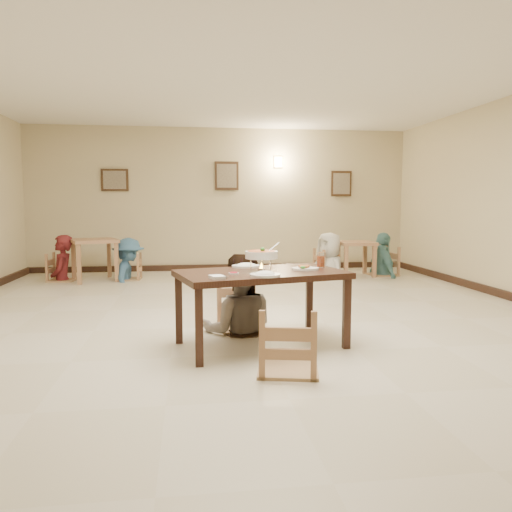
{
  "coord_description": "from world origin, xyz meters",
  "views": [
    {
      "loc": [
        -0.71,
        -5.65,
        1.42
      ],
      "look_at": [
        0.02,
        -0.24,
        0.84
      ],
      "focal_mm": 35.0,
      "sensor_mm": 36.0,
      "label": 1
    }
  ],
  "objects": [
    {
      "name": "floor",
      "position": [
        0.0,
        0.0,
        0.0
      ],
      "size": [
        10.0,
        10.0,
        0.0
      ],
      "primitive_type": "plane",
      "color": "beige",
      "rests_on": "ground"
    },
    {
      "name": "ceiling",
      "position": [
        0.0,
        0.0,
        3.0
      ],
      "size": [
        10.0,
        10.0,
        0.0
      ],
      "primitive_type": "plane",
      "color": "white",
      "rests_on": "wall_back"
    },
    {
      "name": "wall_back",
      "position": [
        0.0,
        5.0,
        1.5
      ],
      "size": [
        10.0,
        0.0,
        10.0
      ],
      "primitive_type": "plane",
      "rotation": [
        1.57,
        0.0,
        0.0
      ],
      "color": "beige",
      "rests_on": "floor"
    },
    {
      "name": "baseboard_back",
      "position": [
        0.0,
        4.97,
        0.06
      ],
      "size": [
        8.0,
        0.06,
        0.12
      ],
      "primitive_type": "cube",
      "color": "black",
      "rests_on": "floor"
    },
    {
      "name": "picture_a",
      "position": [
        -2.2,
        4.96,
        1.9
      ],
      "size": [
        0.55,
        0.04,
        0.45
      ],
      "color": "#342215",
      "rests_on": "wall_back"
    },
    {
      "name": "picture_b",
      "position": [
        0.1,
        4.96,
        2.0
      ],
      "size": [
        0.5,
        0.04,
        0.6
      ],
      "color": "#342215",
      "rests_on": "wall_back"
    },
    {
      "name": "picture_c",
      "position": [
        2.6,
        4.96,
        1.85
      ],
      "size": [
        0.45,
        0.04,
        0.55
      ],
      "color": "#342215",
      "rests_on": "wall_back"
    },
    {
      "name": "wall_sconce",
      "position": [
        1.2,
        4.96,
        2.3
      ],
      "size": [
        0.16,
        0.05,
        0.22
      ],
      "primitive_type": "cube",
      "color": "#FFD88C",
      "rests_on": "wall_back"
    },
    {
      "name": "main_table",
      "position": [
        -0.01,
        -0.83,
        0.67
      ],
      "size": [
        1.78,
        1.26,
        0.75
      ],
      "rotation": [
        0.0,
        0.0,
        0.24
      ],
      "color": "#341C14",
      "rests_on": "floor"
    },
    {
      "name": "chair_far",
      "position": [
        -0.13,
        -0.12,
        0.53
      ],
      "size": [
        0.5,
        0.5,
        1.07
      ],
      "rotation": [
        0.0,
        0.0,
        0.14
      ],
      "color": "tan",
      "rests_on": "floor"
    },
    {
      "name": "chair_near",
      "position": [
        0.11,
        -1.62,
        0.53
      ],
      "size": [
        0.5,
        0.5,
        1.07
      ],
      "rotation": [
        0.0,
        0.0,
        2.93
      ],
      "color": "tan",
      "rests_on": "floor"
    },
    {
      "name": "main_diner",
      "position": [
        -0.17,
        -0.24,
        0.87
      ],
      "size": [
        0.9,
        0.73,
        1.74
      ],
      "primitive_type": "imported",
      "rotation": [
        0.0,
        0.0,
        3.05
      ],
      "color": "gray",
      "rests_on": "floor"
    },
    {
      "name": "curry_warmer",
      "position": [
        -0.01,
        -0.88,
        0.92
      ],
      "size": [
        0.35,
        0.32,
        0.29
      ],
      "color": "silver",
      "rests_on": "main_table"
    },
    {
      "name": "rice_plate_far",
      "position": [
        -0.12,
        -0.51,
        0.77
      ],
      "size": [
        0.3,
        0.3,
        0.07
      ],
      "color": "white",
      "rests_on": "main_table"
    },
    {
      "name": "rice_plate_near",
      "position": [
        -0.02,
        -1.16,
        0.77
      ],
      "size": [
        0.28,
        0.28,
        0.06
      ],
      "color": "white",
      "rests_on": "main_table"
    },
    {
      "name": "fried_plate",
      "position": [
        0.45,
        -0.8,
        0.77
      ],
      "size": [
        0.27,
        0.27,
        0.06
      ],
      "color": "white",
      "rests_on": "main_table"
    },
    {
      "name": "chili_dish",
      "position": [
        -0.3,
        -1.01,
        0.76
      ],
      "size": [
        0.1,
        0.1,
        0.02
      ],
      "color": "white",
      "rests_on": "main_table"
    },
    {
      "name": "napkin_cutlery",
      "position": [
        -0.46,
        -1.26,
        0.77
      ],
      "size": [
        0.18,
        0.24,
        0.03
      ],
      "color": "white",
      "rests_on": "main_table"
    },
    {
      "name": "drink_glass",
      "position": [
        0.66,
        -0.61,
        0.83
      ],
      "size": [
        0.08,
        0.08,
        0.16
      ],
      "color": "white",
      "rests_on": "main_table"
    },
    {
      "name": "bg_table_left",
      "position": [
        -2.43,
        3.77,
        0.63
      ],
      "size": [
        0.99,
        0.99,
        0.77
      ],
      "rotation": [
        0.0,
        0.0,
        0.35
      ],
      "color": "#A87955",
      "rests_on": "floor"
    },
    {
      "name": "bg_table_right",
      "position": [
        2.54,
        3.74,
        0.54
      ],
      "size": [
        0.69,
        0.69,
        0.68
      ],
      "rotation": [
        0.0,
        0.0,
        -0.03
      ],
      "color": "#A87955",
      "rests_on": "floor"
    },
    {
      "name": "bg_chair_ll",
      "position": [
        -3.03,
        3.83,
        0.48
      ],
      "size": [
        0.45,
        0.45,
        0.97
      ],
      "rotation": [
        0.0,
        0.0,
        1.48
      ],
      "color": "tan",
      "rests_on": "floor"
    },
    {
      "name": "bg_chair_lr",
      "position": [
        -1.83,
        3.82,
        0.46
      ],
      "size": [
        0.43,
        0.43,
        0.93
      ],
      "rotation": [
        0.0,
        0.0,
        -1.62
      ],
      "color": "tan",
      "rests_on": "floor"
    },
    {
      "name": "bg_chair_rl",
      "position": [
        1.99,
        3.71,
        0.51
      ],
      "size": [
        0.48,
        0.48,
        1.02
      ],
      "rotation": [
        0.0,
        0.0,
        1.79
      ],
      "color": "tan",
      "rests_on": "floor"
    },
    {
      "name": "bg_chair_rr",
      "position": [
        3.1,
        3.73,
        0.53
      ],
      "size": [
        0.5,
        0.5,
        1.07
      ],
      "rotation": [
        0.0,
        0.0,
        -1.44
      ],
      "color": "tan",
      "rests_on": "floor"
    },
    {
      "name": "bg_diner_a",
      "position": [
        -3.03,
        3.83,
        0.85
      ],
      "size": [
        0.45,
        0.65,
        1.69
      ],
      "primitive_type": "imported",
      "rotation": [
        0.0,
        0.0,
        4.79
      ],
      "color": "maroon",
      "rests_on": "floor"
    },
    {
      "name": "bg_diner_b",
      "position": [
        -1.83,
        3.82,
        0.79
      ],
      "size": [
        0.63,
        1.04,
        1.57
      ],
      "primitive_type": "imported",
      "rotation": [
        0.0,
        0.0,
        1.52
      ],
      "color": "teal",
      "rests_on": "floor"
    },
    {
      "name": "bg_diner_c",
      "position": [
        1.99,
        3.71,
        0.86
      ],
      "size": [
        0.82,
        0.98,
        1.72
      ],
      "primitive_type": "imported",
      "rotation": [
        0.0,
        0.0,
        5.09
      ],
      "color": "silver",
      "rests_on": "floor"
    },
    {
      "name": "bg_diner_d",
      "position": [
        3.1,
        3.73,
        0.85
      ],
      "size": [
        0.48,
        1.03,
        1.7
      ],
      "primitive_type": "imported",
      "rotation": [
        0.0,
        0.0,
        1.64
      ],
      "color": "#5B9899",
      "rests_on": "floor"
    }
  ]
}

